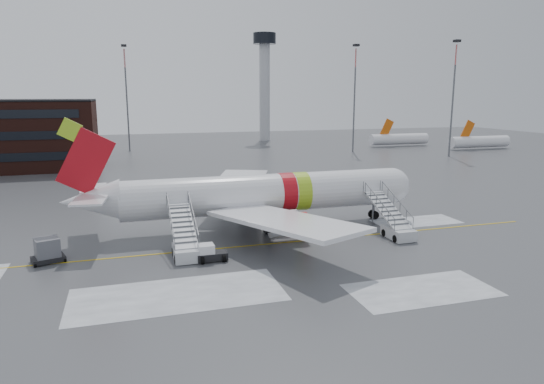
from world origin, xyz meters
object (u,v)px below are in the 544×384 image
object	(u,v)px
pushback_tug	(210,253)
uld_container	(48,251)
airliner	(257,195)
airstair_fwd	(395,225)
airstair_aft	(185,243)

from	to	relation	value
pushback_tug	uld_container	distance (m)	12.84
airliner	pushback_tug	bearing A→B (deg)	-126.54
pushback_tug	uld_container	xyz separation A→B (m)	(-12.37, 3.42, 0.30)
uld_container	airstair_fwd	bearing A→B (deg)	-3.11
airliner	uld_container	world-z (taller)	airliner
airstair_fwd	airstair_aft	xyz separation A→B (m)	(-19.50, 0.00, 0.00)
airstair_aft	pushback_tug	distance (m)	2.54
airstair_aft	airliner	bearing A→B (deg)	39.53
airstair_fwd	pushback_tug	size ratio (longest dim) A/B	3.15
airliner	airstair_aft	bearing A→B (deg)	-140.47
airstair_fwd	uld_container	size ratio (longest dim) A/B	2.74
airstair_fwd	uld_container	world-z (taller)	airstair_fwd
airstair_fwd	airstair_aft	bearing A→B (deg)	180.00
airliner	pushback_tug	xyz separation A→B (m)	(-6.16, -8.32, -2.81)
airstair_aft	pushback_tug	bearing A→B (deg)	-45.35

